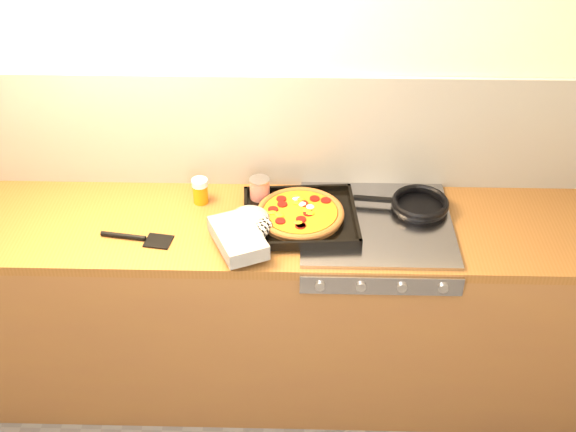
{
  "coord_description": "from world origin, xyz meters",
  "views": [
    {
      "loc": [
        0.16,
        -1.21,
        2.61
      ],
      "look_at": [
        0.1,
        1.08,
        0.95
      ],
      "focal_mm": 45.0,
      "sensor_mm": 36.0,
      "label": 1
    }
  ],
  "objects_px": {
    "pizza_on_tray": "(283,219)",
    "frying_pan": "(419,204)",
    "tomato_can": "(260,191)",
    "juice_glass": "(200,191)"
  },
  "relations": [
    {
      "from": "frying_pan",
      "to": "juice_glass",
      "type": "relative_size",
      "value": 3.64
    },
    {
      "from": "pizza_on_tray",
      "to": "tomato_can",
      "type": "height_order",
      "value": "tomato_can"
    },
    {
      "from": "tomato_can",
      "to": "juice_glass",
      "type": "height_order",
      "value": "tomato_can"
    },
    {
      "from": "juice_glass",
      "to": "frying_pan",
      "type": "bearing_deg",
      "value": -2.94
    },
    {
      "from": "juice_glass",
      "to": "tomato_can",
      "type": "bearing_deg",
      "value": -0.36
    },
    {
      "from": "pizza_on_tray",
      "to": "frying_pan",
      "type": "bearing_deg",
      "value": 13.71
    },
    {
      "from": "frying_pan",
      "to": "juice_glass",
      "type": "xyz_separation_m",
      "value": [
        -0.89,
        0.05,
        0.02
      ]
    },
    {
      "from": "pizza_on_tray",
      "to": "frying_pan",
      "type": "relative_size",
      "value": 1.49
    },
    {
      "from": "frying_pan",
      "to": "tomato_can",
      "type": "xyz_separation_m",
      "value": [
        -0.65,
        0.04,
        0.02
      ]
    },
    {
      "from": "frying_pan",
      "to": "tomato_can",
      "type": "bearing_deg",
      "value": 176.08
    }
  ]
}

